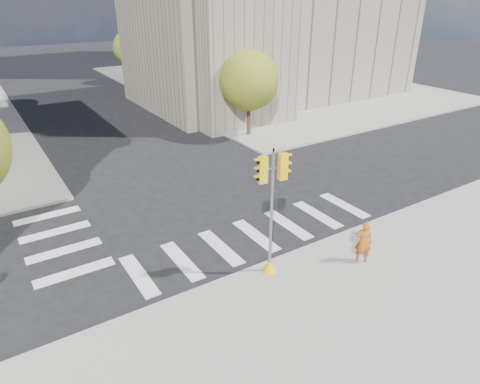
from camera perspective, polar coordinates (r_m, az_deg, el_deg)
name	(u,v)px	position (r m, az deg, el deg)	size (l,w,h in m)	color
ground	(234,217)	(20.46, -0.83, -3.31)	(160.00, 160.00, 0.00)	black
sidewalk_near	(440,372)	(14.22, 25.12, -20.92)	(30.00, 14.00, 0.15)	gray
sidewalk_far_right	(261,82)	(51.62, 2.88, 14.45)	(28.00, 40.00, 0.15)	gray
civic_building	(267,20)	(42.61, 3.64, 21.88)	(26.00, 16.00, 19.39)	gray
tree_re_near	(249,81)	(30.97, 1.19, 14.63)	(4.20, 4.20, 6.16)	#382616
tree_re_mid	(176,56)	(41.30, -8.54, 17.50)	(4.60, 4.60, 6.66)	#382616
tree_re_far	(131,48)	(52.44, -14.32, 18.11)	(4.00, 4.00, 5.88)	#382616
lamp_near	(226,65)	(34.47, -1.94, 16.61)	(0.35, 0.18, 8.11)	black
lamp_far	(155,46)	(46.95, -11.23, 18.51)	(0.35, 0.18, 8.11)	black
traffic_signal	(271,223)	(15.42, 4.16, -4.08)	(1.08, 0.56, 4.92)	yellow
photographer	(364,242)	(17.26, 16.16, -6.39)	(0.63, 0.42, 1.74)	#C85412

